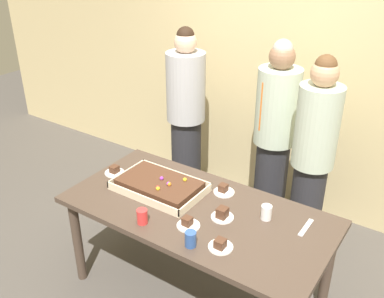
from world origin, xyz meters
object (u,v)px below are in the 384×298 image
Objects in this scene: party_table at (197,219)px; plated_slice_far_right at (188,224)px; drink_cup_far_end at (142,216)px; plated_slice_far_left at (220,245)px; cake_server_utensil at (306,228)px; person_striped_tie_right at (274,137)px; plated_slice_near_right at (224,190)px; drink_cup_nearest at (266,212)px; person_green_shirt_behind at (186,116)px; sheet_cake at (160,185)px; plated_slice_center_front at (115,171)px; drink_cup_middle at (191,239)px; plated_slice_near_left at (223,214)px; person_serving_front at (312,160)px.

party_table is 12.19× the size of plated_slice_far_right.
drink_cup_far_end is at bearing -152.78° from plated_slice_far_right.
plated_slice_far_left is 0.59m from cake_server_utensil.
plated_slice_near_right is at bearing 20.62° from person_striped_tie_right.
person_striped_tie_right reaches higher than drink_cup_nearest.
person_green_shirt_behind reaches higher than drink_cup_nearest.
sheet_cake reaches higher than plated_slice_far_left.
person_striped_tie_right is (0.85, 1.07, 0.10)m from plated_slice_center_front.
sheet_cake is 0.48m from plated_slice_far_right.
plated_slice_far_left reaches higher than party_table.
drink_cup_nearest and drink_cup_middle have the same top height.
drink_cup_middle is 0.50× the size of cake_server_utensil.
party_table is at bearing 13.05° from person_green_shirt_behind.
person_striped_tie_right is at bearing 97.24° from plated_slice_near_left.
plated_slice_far_left is at bearing 38.24° from person_serving_front.
party_table is 1.07× the size of person_green_shirt_behind.
plated_slice_far_right is (0.01, -0.47, 0.00)m from plated_slice_near_right.
drink_cup_far_end is 1.39m from person_serving_front.
plated_slice_near_left reaches higher than plated_slice_far_right.
plated_slice_near_right is 1.50× the size of drink_cup_nearest.
plated_slice_center_front is at bearing -11.53° from person_serving_front.
drink_cup_nearest is at bearing 32.36° from plated_slice_near_left.
person_serving_front reaches higher than plated_slice_far_left.
person_striped_tie_right reaches higher than sheet_cake.
cake_server_utensil is at bearing 30.97° from drink_cup_far_end.
plated_slice_far_right reaches higher than party_table.
plated_slice_near_right is 1.18m from person_green_shirt_behind.
drink_cup_far_end is 0.50× the size of cake_server_utensil.
sheet_cake is 0.44m from plated_slice_center_front.
plated_slice_near_left is 0.30m from plated_slice_far_left.
cake_server_utensil is 0.71m from person_serving_front.
plated_slice_near_left is 0.75× the size of cake_server_utensil.
drink_cup_middle is (-0.02, -0.35, 0.02)m from plated_slice_near_left.
drink_cup_middle is 1.00× the size of drink_cup_far_end.
person_green_shirt_behind is at bearing 131.37° from plated_slice_far_left.
cake_server_utensil is 0.12× the size of person_serving_front.
plated_slice_far_right is 1.30m from person_striped_tie_right.
party_table is at bearing -163.28° from cake_server_utensil.
plated_slice_near_right is 1.00× the size of plated_slice_far_left.
plated_slice_near_right is 0.09× the size of person_striped_tie_right.
plated_slice_far_left is at bearing 7.06° from drink_cup_far_end.
drink_cup_middle is 1.73m from person_green_shirt_behind.
plated_slice_center_front is at bearing 164.69° from plated_slice_far_right.
person_serving_front is (0.41, 1.07, 0.10)m from plated_slice_far_right.
plated_slice_near_left is at bearing -147.64° from drink_cup_nearest.
plated_slice_center_front is 0.75× the size of cake_server_utensil.
plated_slice_far_right is 0.09× the size of person_green_shirt_behind.
sheet_cake is 6.42× the size of drink_cup_far_end.
party_table is 12.19× the size of plated_slice_near_right.
plated_slice_near_left is at bearing -1.94° from plated_slice_center_front.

